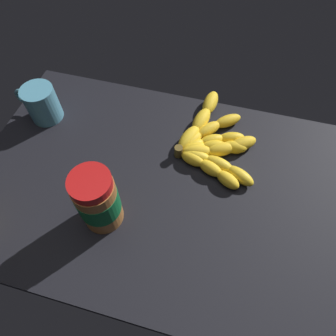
# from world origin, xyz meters

# --- Properties ---
(ground_plane) EXTENTS (0.91, 0.57, 0.05)m
(ground_plane) POSITION_xyz_m (0.00, 0.00, -0.02)
(ground_plane) COLOR black
(banana_bunch) EXTENTS (0.20, 0.29, 0.04)m
(banana_bunch) POSITION_xyz_m (0.07, 0.13, 0.02)
(banana_bunch) COLOR yellow
(banana_bunch) RESTS_ON ground_plane
(peanut_butter_jar) EXTENTS (0.08, 0.08, 0.15)m
(peanut_butter_jar) POSITION_xyz_m (-0.11, -0.11, 0.07)
(peanut_butter_jar) COLOR #9E602D
(peanut_butter_jar) RESTS_ON ground_plane
(coffee_mug) EXTENTS (0.12, 0.08, 0.09)m
(coffee_mug) POSITION_xyz_m (-0.36, 0.12, 0.05)
(coffee_mug) COLOR teal
(coffee_mug) RESTS_ON ground_plane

